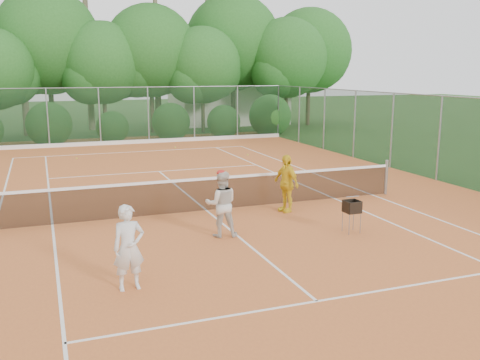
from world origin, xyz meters
The scene contains 14 objects.
ground centered at (0.00, 0.00, 0.00)m, with size 120.00×120.00×0.00m, color #24491A.
clay_court centered at (0.00, 0.00, 0.01)m, with size 18.00×36.00×0.02m, color #C7662E.
club_building centered at (9.00, 24.00, 1.50)m, with size 8.00×5.00×3.00m, color beige.
tennis_net centered at (0.00, 0.00, 0.53)m, with size 11.97×0.10×1.10m.
player_white centered at (-2.90, -4.74, 0.80)m, with size 0.57×0.37×1.56m, color silver.
player_center_grp centered at (-0.35, -2.34, 0.81)m, with size 0.88×0.75×1.60m.
player_yellow centered at (2.06, -0.80, 0.82)m, with size 0.94×0.39×1.61m, color yellow.
ball_hopper centered at (2.70, -3.16, 0.65)m, with size 0.35×0.35×0.80m.
stray_ball_a centered at (-2.81, 10.64, 0.05)m, with size 0.07×0.07×0.07m, color yellow.
stray_ball_b centered at (2.14, 12.55, 0.05)m, with size 0.07×0.07×0.07m, color #CDE134.
stray_ball_c centered at (4.72, 8.96, 0.05)m, with size 0.07×0.07×0.07m, color #BCCC2F.
court_markings centered at (0.00, 0.00, 0.02)m, with size 11.03×23.83×0.01m.
fence_back centered at (0.00, 15.00, 1.52)m, with size 18.07×0.07×3.00m.
tropical_treeline centered at (1.43, 20.22, 5.11)m, with size 32.10×8.49×15.03m.
Camera 1 is at (-4.21, -13.92, 3.89)m, focal length 40.00 mm.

